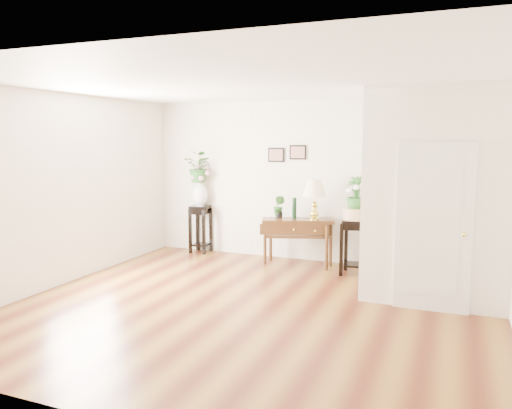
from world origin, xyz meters
The scene contains 20 objects.
floor centered at (0.00, 0.00, 0.00)m, with size 6.00×5.50×0.02m, color brown.
ceiling centered at (0.00, 0.00, 2.80)m, with size 6.00×5.50×0.02m, color white.
wall_back centered at (0.00, 2.75, 1.40)m, with size 6.00×0.02×2.80m, color silver.
wall_front centered at (0.00, -2.75, 1.40)m, with size 6.00×0.02×2.80m, color silver.
wall_left centered at (-3.00, 0.00, 1.40)m, with size 0.02×5.50×2.80m, color silver.
partition centered at (2.10, 1.77, 1.40)m, with size 1.80×1.95×2.80m, color silver.
door centered at (2.10, 0.78, 1.05)m, with size 0.90×0.05×2.10m, color silver.
art_print_left centered at (-0.65, 2.73, 1.85)m, with size 0.30×0.02×0.25m, color black.
art_print_right centered at (-0.25, 2.73, 1.90)m, with size 0.30×0.02×0.25m, color black.
wall_ornament centered at (1.16, 1.90, 2.05)m, with size 0.51×0.51×0.07m, color gold.
console_table centered at (-0.11, 2.32, 0.40)m, with size 1.20×0.40×0.80m, color #3E230F.
table_lamp centered at (0.17, 2.32, 1.15)m, with size 0.39×0.39×0.68m, color #DFCA4A.
green_vase centered at (-0.17, 2.32, 0.97)m, with size 0.07×0.07×0.36m, color black.
potted_plant centered at (-0.45, 2.32, 0.98)m, with size 0.20×0.16×0.37m, color #255F22.
plant_stand_a centered at (-2.10, 2.57, 0.44)m, with size 0.35×0.35×0.89m, color black.
porcelain_vase centered at (-2.10, 2.57, 1.11)m, with size 0.29×0.29×0.49m, color white, non-canonical shape.
lily_arrangement centered at (-2.10, 2.57, 1.58)m, with size 0.53×0.46×0.59m, color #255F22.
plant_stand_b centered at (0.90, 2.11, 0.44)m, with size 0.41×0.41×0.88m, color black.
ceramic_bowl centered at (0.90, 2.11, 0.96)m, with size 0.40×0.40×0.18m, color beige.
narcissus centered at (0.90, 2.11, 1.28)m, with size 0.31×0.31×0.55m, color #255F22.
Camera 1 is at (2.33, -5.62, 2.14)m, focal length 35.00 mm.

